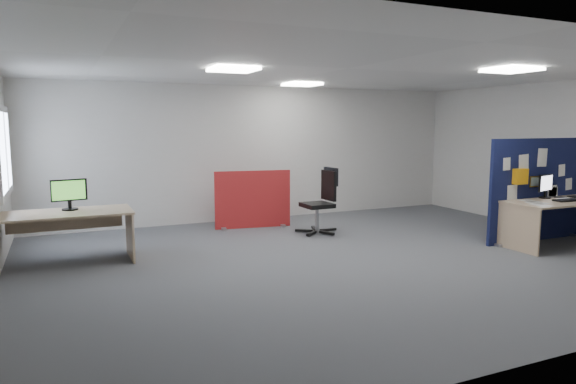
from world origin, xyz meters
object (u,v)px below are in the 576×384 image
object	(u,v)px
navy_divider	(536,190)
main_desk	(559,210)
red_divider	(253,200)
office_chair	(323,197)
monitor_second	(69,193)
second_desk	(66,224)
monitor_main	(546,185)

from	to	relation	value
navy_divider	main_desk	distance (m)	0.47
red_divider	office_chair	distance (m)	1.37
monitor_second	office_chair	size ratio (longest dim) A/B	0.42
second_desk	monitor_second	distance (m)	0.43
monitor_main	red_divider	distance (m)	5.03
navy_divider	red_divider	distance (m)	4.91
main_desk	monitor_second	distance (m)	7.52
main_desk	red_divider	world-z (taller)	red_divider
monitor_main	office_chair	bearing A→B (deg)	128.69
second_desk	office_chair	size ratio (longest dim) A/B	1.52
main_desk	red_divider	bearing A→B (deg)	140.71
main_desk	office_chair	size ratio (longest dim) A/B	1.72
second_desk	monitor_main	bearing A→B (deg)	-14.11
navy_divider	monitor_second	bearing A→B (deg)	165.76
red_divider	monitor_second	world-z (taller)	monitor_second
monitor_second	main_desk	bearing A→B (deg)	-26.89
navy_divider	main_desk	size ratio (longest dim) A/B	1.05
second_desk	office_chair	distance (m)	4.22
monitor_main	monitor_second	world-z (taller)	monitor_second
second_desk	monitor_second	world-z (taller)	monitor_second
main_desk	second_desk	bearing A→B (deg)	164.42
main_desk	monitor_main	bearing A→B (deg)	108.35
main_desk	office_chair	distance (m)	3.85
navy_divider	second_desk	size ratio (longest dim) A/B	1.19
red_divider	second_desk	distance (m)	3.47
office_chair	monitor_second	bearing A→B (deg)	-179.55
navy_divider	monitor_main	distance (m)	0.17
monitor_main	red_divider	xyz separation A→B (m)	(-3.95, 3.08, -0.42)
red_divider	office_chair	bearing A→B (deg)	-35.71
red_divider	office_chair	size ratio (longest dim) A/B	1.24
monitor_second	office_chair	distance (m)	4.17
monitor_main	monitor_second	size ratio (longest dim) A/B	0.91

